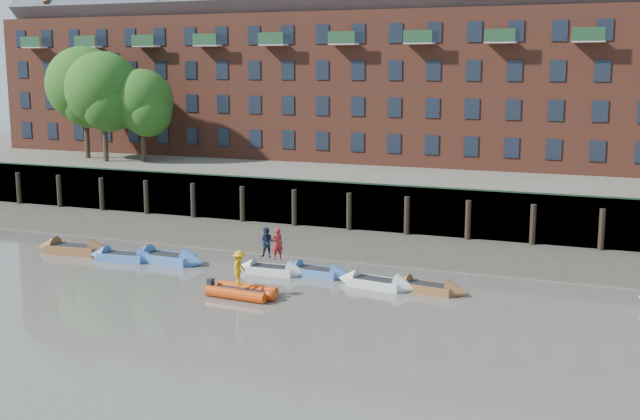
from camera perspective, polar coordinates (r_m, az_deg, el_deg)
The scene contains 18 objects.
ground at distance 33.84m, azimuth -7.45°, elevation -8.72°, with size 220.00×220.00×0.00m, color #605B52.
foreshore at distance 49.70m, azimuth 2.76°, elevation -2.51°, with size 110.00×8.00×0.50m, color #3D382F.
mud_band at distance 46.59m, azimuth 1.38°, elevation -3.36°, with size 110.00×1.60×0.10m, color #4C4336.
river_wall at distance 53.47m, azimuth 4.32°, elevation 0.12°, with size 110.00×1.23×3.30m.
bank_terrace at distance 66.42m, azimuth 7.89°, elevation 2.03°, with size 110.00×28.00×3.20m, color #5E594D.
apartment_terrace at distance 66.76m, azimuth 8.34°, elevation 11.72°, with size 80.60×15.56×20.98m.
tree_cluster at distance 69.06m, azimuth -15.17°, elevation 8.25°, with size 11.76×7.74×9.40m.
rowboat_0 at distance 49.63m, azimuth -17.07°, elevation -2.67°, with size 5.07×1.92×1.44m.
rowboat_1 at distance 47.08m, azimuth -13.80°, elevation -3.24°, with size 4.39×1.69×1.24m.
rowboat_2 at distance 46.04m, azimuth -10.82°, elevation -3.39°, with size 4.94×1.69×1.41m.
rowboat_3 at distance 42.93m, azimuth -3.49°, elevation -4.27°, with size 4.10×1.35×1.17m.
rowboat_4 at distance 42.43m, azimuth -0.28°, elevation -4.43°, with size 4.12×1.49×1.17m.
rowboat_5 at distance 40.35m, azimuth 4.03°, elevation -5.20°, with size 4.45×1.82×1.25m.
rowboat_6 at distance 39.81m, azimuth 7.69°, elevation -5.51°, with size 4.17×1.73×1.17m.
rib_tender at distance 38.75m, azimuth -5.41°, elevation -5.81°, with size 3.53×1.85×0.60m.
person_rower_a at distance 42.53m, azimuth -3.06°, elevation -2.42°, with size 0.62×0.41×1.70m, color maroon.
person_rower_b at distance 43.00m, azimuth -3.79°, elevation -2.33°, with size 0.80×0.62×1.65m, color #19233F.
person_rib_crew at distance 38.54m, azimuth -5.75°, elevation -4.13°, with size 1.10×0.63×1.70m, color orange.
Camera 1 is at (15.88, -27.82, 10.92)m, focal length 45.00 mm.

